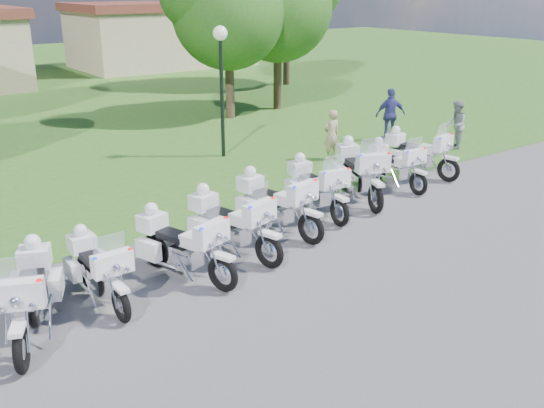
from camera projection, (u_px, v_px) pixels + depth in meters
ground at (331, 259)px, 12.16m from camera, size 100.00×100.00×0.00m
grass_lawn at (4, 86)px, 32.78m from camera, size 100.00×48.00×0.01m
motorcycle_0 at (29, 293)px, 9.37m from camera, size 1.42×2.33×1.66m
motorcycle_1 at (98, 268)px, 10.39m from camera, size 0.73×2.18×1.47m
motorcycle_2 at (181, 243)px, 11.23m from camera, size 1.26×2.31×1.61m
motorcycle_3 at (230, 222)px, 12.19m from camera, size 1.19×2.41×1.65m
motorcycle_4 at (275, 202)px, 13.31m from camera, size 1.11×2.45×1.66m
motorcycle_5 at (316, 186)px, 14.43m from camera, size 0.95×2.39×1.61m
motorcycle_6 at (359, 170)px, 15.39m from camera, size 1.47×2.52×1.78m
motorcycle_7 at (395, 164)px, 16.41m from camera, size 0.81×2.22×1.49m
motorcycle_8 at (417, 152)px, 17.36m from camera, size 1.10×2.38×1.61m
lamp_post at (221, 59)px, 18.40m from camera, size 0.44×0.44×4.04m
tree_2 at (227, 1)px, 23.50m from camera, size 5.19×4.43×6.92m
building_east at (162, 34)px, 40.40m from camera, size 11.44×7.28×4.10m
bystander_a at (332, 135)px, 18.79m from camera, size 0.59×0.40×1.58m
bystander_b at (456, 125)px, 20.11m from camera, size 0.98×0.97×1.60m
bystander_c at (390, 115)px, 21.11m from camera, size 1.16×0.84×1.83m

